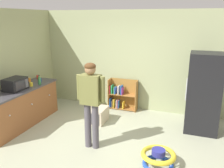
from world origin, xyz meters
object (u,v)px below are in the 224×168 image
object	(u,v)px
yellow_cup	(31,84)
green_glass_bottle	(39,81)
red_cup	(38,77)
bookshelf	(121,96)
refrigerator	(204,93)
standing_person	(91,98)
baby_walker	(158,158)
blue_cup	(40,80)
pet_carrier	(97,115)
orange_cup	(29,80)
kitchen_counter	(21,107)
microwave	(15,84)

from	to	relation	value
yellow_cup	green_glass_bottle	bearing A→B (deg)	62.70
red_cup	bookshelf	bearing A→B (deg)	22.59
refrigerator	red_cup	size ratio (longest dim) A/B	18.74
standing_person	baby_walker	size ratio (longest dim) A/B	2.82
standing_person	yellow_cup	distance (m)	1.98
standing_person	blue_cup	bearing A→B (deg)	151.37
refrigerator	standing_person	xyz separation A→B (m)	(-2.03, -1.52, 0.14)
pet_carrier	green_glass_bottle	world-z (taller)	green_glass_bottle
bookshelf	red_cup	size ratio (longest dim) A/B	8.95
orange_cup	bookshelf	bearing A→B (deg)	29.48
blue_cup	pet_carrier	bearing A→B (deg)	2.42
baby_walker	standing_person	bearing A→B (deg)	171.75
green_glass_bottle	orange_cup	bearing A→B (deg)	161.32
pet_carrier	kitchen_counter	bearing A→B (deg)	-155.40
kitchen_counter	baby_walker	xyz separation A→B (m)	(3.35, -0.57, -0.29)
microwave	red_cup	xyz separation A→B (m)	(-0.17, 1.04, -0.09)
refrigerator	microwave	distance (m)	4.22
blue_cup	orange_cup	bearing A→B (deg)	-162.72
blue_cup	red_cup	distance (m)	0.34
green_glass_bottle	yellow_cup	xyz separation A→B (m)	(-0.10, -0.19, -0.05)
baby_walker	yellow_cup	world-z (taller)	yellow_cup
pet_carrier	orange_cup	size ratio (longest dim) A/B	5.81
yellow_cup	red_cup	xyz separation A→B (m)	(-0.30, 0.66, 0.00)
baby_walker	green_glass_bottle	distance (m)	3.39
refrigerator	pet_carrier	size ratio (longest dim) A/B	3.22
refrigerator	standing_person	distance (m)	2.54
kitchen_counter	standing_person	world-z (taller)	standing_person
green_glass_bottle	blue_cup	bearing A→B (deg)	124.94
red_cup	green_glass_bottle	bearing A→B (deg)	-49.77
refrigerator	standing_person	world-z (taller)	refrigerator
baby_walker	refrigerator	bearing A→B (deg)	68.23
baby_walker	orange_cup	xyz separation A→B (m)	(-3.54, 1.17, 0.79)
standing_person	blue_cup	distance (m)	2.20
bookshelf	pet_carrier	world-z (taller)	bookshelf
refrigerator	blue_cup	world-z (taller)	refrigerator
refrigerator	orange_cup	bearing A→B (deg)	-172.64
red_cup	baby_walker	bearing A→B (deg)	-23.02
baby_walker	blue_cup	distance (m)	3.59
bookshelf	blue_cup	world-z (taller)	blue_cup
green_glass_bottle	red_cup	world-z (taller)	green_glass_bottle
microwave	baby_walker	bearing A→B (deg)	-7.73
microwave	yellow_cup	distance (m)	0.41
kitchen_counter	orange_cup	xyz separation A→B (m)	(-0.19, 0.60, 0.50)
refrigerator	baby_walker	size ratio (longest dim) A/B	2.95
microwave	green_glass_bottle	size ratio (longest dim) A/B	1.95
green_glass_bottle	kitchen_counter	bearing A→B (deg)	-116.55
baby_walker	pet_carrier	xyz separation A→B (m)	(-1.71, 1.32, 0.02)
orange_cup	baby_walker	bearing A→B (deg)	-18.24
microwave	refrigerator	bearing A→B (deg)	17.34
orange_cup	blue_cup	bearing A→B (deg)	17.28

